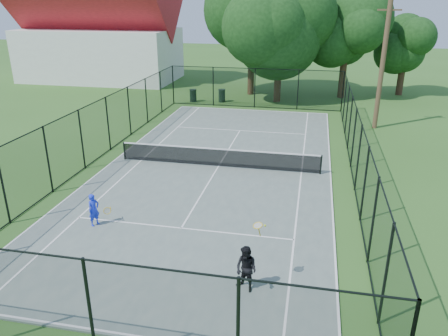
% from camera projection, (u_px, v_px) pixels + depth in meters
% --- Properties ---
extents(ground, '(120.00, 120.00, 0.00)m').
position_uv_depth(ground, '(218.00, 167.00, 21.88)').
color(ground, '#2F5B1F').
extents(tennis_court, '(11.00, 24.00, 0.06)m').
position_uv_depth(tennis_court, '(218.00, 167.00, 21.87)').
color(tennis_court, slate).
rests_on(tennis_court, ground).
extents(tennis_net, '(10.08, 0.08, 0.95)m').
position_uv_depth(tennis_net, '(218.00, 157.00, 21.67)').
color(tennis_net, black).
rests_on(tennis_net, tennis_court).
extents(fence, '(13.10, 26.10, 3.00)m').
position_uv_depth(fence, '(218.00, 139.00, 21.33)').
color(fence, black).
rests_on(fence, ground).
extents(tree_near_left, '(8.10, 8.10, 10.56)m').
position_uv_depth(tree_near_left, '(252.00, 16.00, 35.95)').
color(tree_near_left, '#332114').
rests_on(tree_near_left, ground).
extents(tree_near_mid, '(6.82, 6.82, 8.92)m').
position_uv_depth(tree_near_mid, '(280.00, 31.00, 33.63)').
color(tree_near_mid, '#332114').
rests_on(tree_near_mid, ground).
extents(tree_near_right, '(5.55, 5.55, 7.66)m').
position_uv_depth(tree_near_right, '(346.00, 38.00, 35.30)').
color(tree_near_right, '#332114').
rests_on(tree_near_right, ground).
extents(tree_far_right, '(4.86, 4.86, 6.43)m').
position_uv_depth(tree_far_right, '(405.00, 48.00, 36.62)').
color(tree_far_right, '#332114').
rests_on(tree_far_right, ground).
extents(building, '(15.30, 8.15, 11.87)m').
position_uv_depth(building, '(98.00, 30.00, 43.31)').
color(building, silver).
rests_on(building, ground).
extents(trash_bin_left, '(0.58, 0.58, 1.01)m').
position_uv_depth(trash_bin_left, '(193.00, 95.00, 35.38)').
color(trash_bin_left, black).
rests_on(trash_bin_left, ground).
extents(trash_bin_right, '(0.58, 0.58, 1.03)m').
position_uv_depth(trash_bin_right, '(222.00, 96.00, 35.31)').
color(trash_bin_right, black).
rests_on(trash_bin_right, ground).
extents(utility_pole, '(1.40, 0.30, 7.97)m').
position_uv_depth(utility_pole, '(382.00, 65.00, 27.01)').
color(utility_pole, '#4C3823').
rests_on(utility_pole, ground).
extents(player_blue, '(0.82, 0.54, 1.24)m').
position_uv_depth(player_blue, '(94.00, 210.00, 16.05)').
color(player_blue, '#1B30E7').
rests_on(player_blue, tennis_court).
extents(player_black, '(0.90, 0.98, 2.02)m').
position_uv_depth(player_black, '(246.00, 269.00, 12.42)').
color(player_black, black).
rests_on(player_black, tennis_court).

